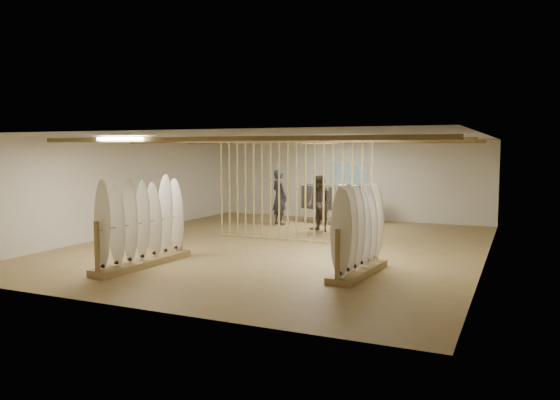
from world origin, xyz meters
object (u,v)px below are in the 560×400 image
at_px(rack_right, 359,245).
at_px(clothing_rack_a, 317,198).
at_px(shopper_b, 319,199).
at_px(rack_left, 143,236).
at_px(clothing_rack_b, 356,198).
at_px(shopper_a, 279,193).

xyz_separation_m(rack_right, clothing_rack_a, (-3.34, 6.66, 0.27)).
distance_m(clothing_rack_a, shopper_b, 1.80).
height_order(rack_left, shopper_b, shopper_b).
relative_size(rack_left, clothing_rack_a, 2.00).
height_order(clothing_rack_b, shopper_b, shopper_b).
distance_m(rack_left, shopper_b, 6.37).
bearing_deg(clothing_rack_b, rack_left, -115.23).
bearing_deg(rack_left, shopper_a, 92.91).
relative_size(rack_left, rack_right, 1.21).
bearing_deg(shopper_a, shopper_b, -176.84).
bearing_deg(clothing_rack_a, clothing_rack_b, 49.89).
bearing_deg(shopper_b, clothing_rack_a, 145.87).
height_order(rack_right, clothing_rack_b, rack_right).
xyz_separation_m(rack_left, clothing_rack_a, (1.13, 7.76, 0.24)).
xyz_separation_m(rack_right, clothing_rack_b, (-2.17, 7.27, 0.26)).
xyz_separation_m(clothing_rack_a, shopper_a, (-1.07, -0.71, 0.16)).
bearing_deg(rack_right, clothing_rack_b, 111.95).
relative_size(clothing_rack_b, shopper_a, 0.64).
bearing_deg(rack_right, rack_left, -160.86).
height_order(rack_left, clothing_rack_b, rack_left).
bearing_deg(shopper_a, clothing_rack_b, -117.75).
distance_m(rack_right, shopper_b, 5.67).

